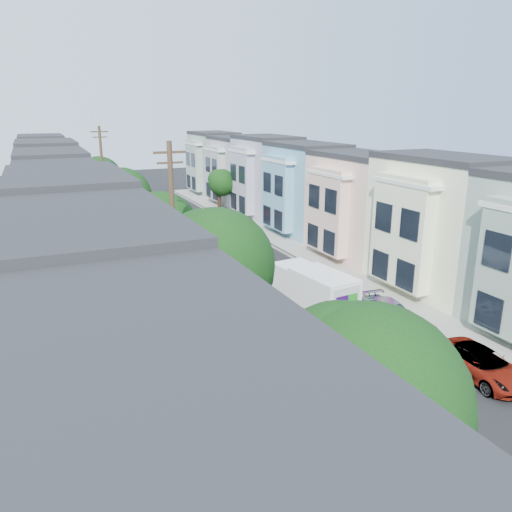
{
  "coord_description": "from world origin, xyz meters",
  "views": [
    {
      "loc": [
        -12.47,
        -22.17,
        11.58
      ],
      "look_at": [
        0.52,
        7.0,
        2.2
      ],
      "focal_mm": 35.0,
      "sensor_mm": 36.0,
      "label": 1
    }
  ],
  "objects": [
    {
      "name": "ground",
      "position": [
        0.0,
        0.0,
        0.0
      ],
      "size": [
        160.0,
        160.0,
        0.0
      ],
      "primitive_type": "plane",
      "color": "black",
      "rests_on": "ground"
    },
    {
      "name": "road_slab",
      "position": [
        0.0,
        15.0,
        0.01
      ],
      "size": [
        12.0,
        70.0,
        0.02
      ],
      "primitive_type": "cube",
      "color": "black",
      "rests_on": "ground"
    },
    {
      "name": "curb_left",
      "position": [
        -6.05,
        15.0,
        0.07
      ],
      "size": [
        0.3,
        70.0,
        0.15
      ],
      "primitive_type": "cube",
      "color": "gray",
      "rests_on": "ground"
    },
    {
      "name": "curb_right",
      "position": [
        6.05,
        15.0,
        0.07
      ],
      "size": [
        0.3,
        70.0,
        0.15
      ],
      "primitive_type": "cube",
      "color": "gray",
      "rests_on": "ground"
    },
    {
      "name": "sidewalk_left",
      "position": [
        -7.35,
        15.0,
        0.07
      ],
      "size": [
        2.6,
        70.0,
        0.15
      ],
      "primitive_type": "cube",
      "color": "gray",
      "rests_on": "ground"
    },
    {
      "name": "sidewalk_right",
      "position": [
        7.35,
        15.0,
        0.07
      ],
      "size": [
        2.6,
        70.0,
        0.15
      ],
      "primitive_type": "cube",
      "color": "gray",
      "rests_on": "ground"
    },
    {
      "name": "centerline",
      "position": [
        0.0,
        15.0,
        0.0
      ],
      "size": [
        0.12,
        70.0,
        0.01
      ],
      "primitive_type": "cube",
      "color": "gold",
      "rests_on": "ground"
    },
    {
      "name": "townhouse_row_left",
      "position": [
        -11.15,
        15.0,
        0.0
      ],
      "size": [
        5.0,
        70.0,
        8.5
      ],
      "primitive_type": "cube",
      "color": "beige",
      "rests_on": "ground"
    },
    {
      "name": "townhouse_row_right",
      "position": [
        11.15,
        15.0,
        0.0
      ],
      "size": [
        5.0,
        70.0,
        8.5
      ],
      "primitive_type": "cube",
      "color": "beige",
      "rests_on": "ground"
    },
    {
      "name": "tree_a",
      "position": [
        -6.3,
        -14.19,
        5.18
      ],
      "size": [
        4.7,
        4.7,
        7.55
      ],
      "color": "black",
      "rests_on": "ground"
    },
    {
      "name": "tree_b",
      "position": [
        -6.3,
        -4.24,
        5.57
      ],
      "size": [
        4.7,
        4.7,
        7.95
      ],
      "color": "black",
      "rests_on": "ground"
    },
    {
      "name": "tree_c",
      "position": [
        -6.3,
        5.38,
        4.91
      ],
      "size": [
        4.54,
        4.54,
        7.2
      ],
      "color": "black",
      "rests_on": "ground"
    },
    {
      "name": "tree_d",
      "position": [
        -6.3,
        17.93,
        4.9
      ],
      "size": [
        4.7,
        4.7,
        7.27
      ],
      "color": "black",
      "rests_on": "ground"
    },
    {
      "name": "tree_e",
      "position": [
        -6.3,
        31.79,
        4.67
      ],
      "size": [
        4.7,
        4.7,
        7.03
      ],
      "color": "black",
      "rests_on": "ground"
    },
    {
      "name": "tree_far_r",
      "position": [
        6.89,
        30.98,
        3.61
      ],
      "size": [
        3.08,
        3.08,
        5.19
      ],
      "color": "black",
      "rests_on": "ground"
    },
    {
      "name": "utility_pole_near",
      "position": [
        -6.3,
        2.0,
        5.15
      ],
      "size": [
        1.6,
        0.26,
        10.0
      ],
      "color": "#42301E",
      "rests_on": "ground"
    },
    {
      "name": "utility_pole_far",
      "position": [
        -6.3,
        28.0,
        5.15
      ],
      "size": [
        1.6,
        0.26,
        10.0
      ],
      "color": "#42301E",
      "rests_on": "ground"
    },
    {
      "name": "fedex_truck",
      "position": [
        1.63,
        1.26,
        1.56
      ],
      "size": [
        2.24,
        5.82,
        2.79
      ],
      "rotation": [
        0.0,
        0.0,
        0.12
      ],
      "color": "white",
      "rests_on": "ground"
    },
    {
      "name": "lead_sedan",
      "position": [
        2.73,
        11.19,
        0.61
      ],
      "size": [
        2.35,
        4.3,
        1.22
      ],
      "primitive_type": "imported",
      "rotation": [
        0.0,
        0.0,
        -0.16
      ],
      "color": "black",
      "rests_on": "ground"
    },
    {
      "name": "parked_left_b",
      "position": [
        -4.9,
        -6.85,
        0.64
      ],
      "size": [
        2.55,
        4.8,
        1.28
      ],
      "primitive_type": "imported",
      "rotation": [
        0.0,
        0.0,
        -0.09
      ],
      "color": "black",
      "rests_on": "ground"
    },
    {
      "name": "parked_left_c",
      "position": [
        -4.9,
        2.27,
        0.62
      ],
      "size": [
        1.32,
        3.71,
        1.23
      ],
      "primitive_type": "imported",
      "rotation": [
        0.0,
        0.0,
        -0.0
      ],
      "color": "gray",
      "rests_on": "ground"
    },
    {
      "name": "parked_left_d",
      "position": [
        -4.9,
        10.57,
        0.64
      ],
      "size": [
        1.6,
        3.9,
        1.27
      ],
      "primitive_type": "imported",
      "rotation": [
        0.0,
        0.0,
        -0.07
      ],
      "color": "#3C1204",
      "rests_on": "ground"
    },
    {
      "name": "parked_right_a",
      "position": [
        4.9,
        -8.0,
        0.65
      ],
      "size": [
        2.41,
        4.79,
        1.3
      ],
      "primitive_type": "imported",
      "rotation": [
        0.0,
        0.0,
        -0.06
      ],
      "color": "#444444",
      "rests_on": "ground"
    },
    {
      "name": "parked_right_b",
      "position": [
        4.9,
        -1.66,
        0.64
      ],
      "size": [
        2.2,
        4.44,
        1.29
      ],
      "primitive_type": "imported",
      "rotation": [
        0.0,
        0.0,
        -0.09
      ],
      "color": "silver",
      "rests_on": "ground"
    },
    {
      "name": "parked_right_c",
      "position": [
        4.9,
        19.25,
        0.64
      ],
      "size": [
        1.53,
        3.94,
        1.27
      ],
      "primitive_type": "imported",
      "rotation": [
        0.0,
        0.0,
        0.01
      ],
      "color": "black",
      "rests_on": "ground"
    },
    {
      "name": "parked_right_d",
      "position": [
        4.9,
        27.78,
        0.72
      ],
      "size": [
        2.58,
        5.24,
        1.43
      ],
      "primitive_type": "imported",
      "rotation": [
        0.0,
        0.0,
        -0.04
      ],
      "color": "black",
      "rests_on": "ground"
    }
  ]
}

